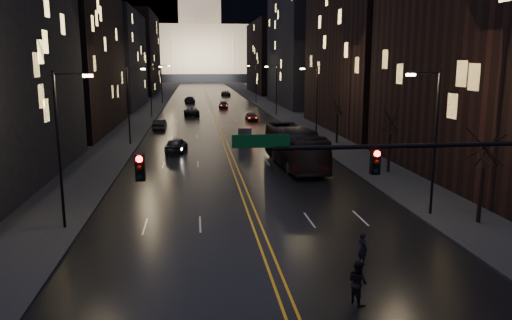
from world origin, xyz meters
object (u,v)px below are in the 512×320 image
object	(u,v)px
traffic_signal	(433,173)
oncoming_car_b	(160,125)
pedestrian_a	(363,248)
pedestrian_b	(358,282)
bus	(295,147)
oncoming_car_a	(176,145)
receding_car_a	(245,135)

from	to	relation	value
traffic_signal	oncoming_car_b	distance (m)	55.29
pedestrian_a	oncoming_car_b	bearing A→B (deg)	-4.74
oncoming_car_b	pedestrian_b	distance (m)	54.99
pedestrian_b	traffic_signal	bearing A→B (deg)	-102.34
traffic_signal	pedestrian_b	size ratio (longest dim) A/B	9.70
bus	pedestrian_a	xyz separation A→B (m)	(-1.29, -22.91, -1.01)
oncoming_car_a	pedestrian_b	world-z (taller)	pedestrian_b
traffic_signal	pedestrian_a	distance (m)	5.60
oncoming_car_a	pedestrian_a	distance (m)	32.89
receding_car_a	pedestrian_b	world-z (taller)	pedestrian_b
oncoming_car_b	receding_car_a	distance (m)	16.22
bus	oncoming_car_b	distance (m)	30.57
oncoming_car_a	bus	bearing A→B (deg)	150.48
bus	pedestrian_a	world-z (taller)	bus
traffic_signal	oncoming_car_a	bearing A→B (deg)	108.31
pedestrian_a	pedestrian_b	world-z (taller)	pedestrian_b
traffic_signal	oncoming_car_b	size ratio (longest dim) A/B	3.72
traffic_signal	bus	bearing A→B (deg)	90.76
oncoming_car_b	pedestrian_a	size ratio (longest dim) A/B	2.99
traffic_signal	bus	distance (m)	26.28
traffic_signal	oncoming_car_b	xyz separation A→B (m)	(-14.41, 53.20, -4.34)
oncoming_car_a	oncoming_car_b	bearing A→B (deg)	-73.02
traffic_signal	receding_car_a	xyz separation A→B (m)	(-3.41, 41.29, -4.32)
oncoming_car_b	pedestrian_b	bearing A→B (deg)	103.38
traffic_signal	receding_car_a	distance (m)	41.65
receding_car_a	pedestrian_a	bearing A→B (deg)	-80.37
oncoming_car_a	pedestrian_a	world-z (taller)	oncoming_car_a
traffic_signal	pedestrian_a	world-z (taller)	traffic_signal
oncoming_car_a	oncoming_car_b	size ratio (longest dim) A/B	1.04
oncoming_car_b	bus	bearing A→B (deg)	118.94
oncoming_car_a	pedestrian_b	xyz separation A→B (m)	(8.31, -35.19, 0.07)
bus	pedestrian_b	bearing A→B (deg)	-99.13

